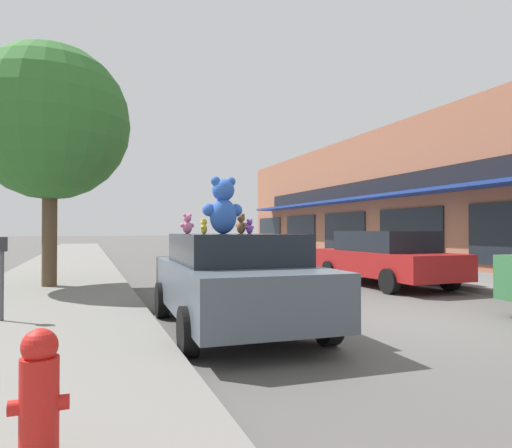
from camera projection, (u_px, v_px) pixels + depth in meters
The scene contains 13 objects.
ground_plane at pixel (400, 321), 7.54m from camera, with size 260.00×260.00×0.00m, color #514F4C.
sidewalk_near at pixel (22, 347), 5.59m from camera, with size 3.51×90.00×0.13m.
plush_art_car at pixel (234, 279), 6.93m from camera, with size 2.15×4.25×1.45m.
teddy_bear_giant at pixel (223, 206), 6.99m from camera, with size 0.64×0.40×0.88m.
teddy_bear_pink at pixel (187, 224), 7.39m from camera, with size 0.25×0.16×0.33m.
teddy_bear_cream at pixel (223, 223), 7.62m from camera, with size 0.26×0.17×0.35m.
teddy_bear_brown at pixel (241, 224), 7.23m from camera, with size 0.18×0.24×0.32m.
teddy_bear_yellow at pixel (204, 227), 6.91m from camera, with size 0.14×0.17×0.23m.
teddy_bear_purple at pixel (249, 227), 7.17m from camera, with size 0.18×0.13×0.24m.
parked_car_far_center at pixel (384, 257), 12.43m from camera, with size 2.01×4.59×1.49m.
street_tree at pixel (50, 123), 11.29m from camera, with size 3.85×3.85×5.98m.
fire_hydrant at pixel (39, 396), 2.68m from camera, with size 0.33×0.22×0.79m.
parking_meter at pixel (2, 267), 6.92m from camera, with size 0.14×0.10×1.27m.
Camera 1 is at (-4.87, -6.26, 1.50)m, focal length 32.00 mm.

